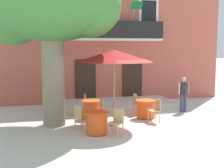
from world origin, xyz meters
TOP-DOWN VIEW (x-y plane):
  - ground_plane at (0.00, 0.00)m, footprint 120.00×120.00m
  - building_facade at (-0.07, 6.99)m, footprint 13.00×5.09m
  - entrance_step_platform at (-0.07, 3.63)m, footprint 5.88×2.75m
  - plane_tree at (-3.33, 0.76)m, footprint 5.27×4.63m
  - cafe_table_near_tree at (-1.67, 1.42)m, footprint 0.86×0.86m
  - cafe_chair_near_tree_0 at (-1.53, 0.68)m, footprint 0.43×0.43m
  - cafe_chair_near_tree_1 at (-1.73, 2.17)m, footprint 0.41×0.41m
  - cafe_table_middle at (0.52, 0.92)m, footprint 0.86×0.86m
  - cafe_chair_middle_0 at (0.65, 0.17)m, footprint 0.43×0.43m
  - cafe_chair_middle_1 at (0.39, 1.66)m, footprint 0.43×0.43m
  - cafe_table_front at (-1.91, -0.82)m, footprint 0.86×0.86m
  - cafe_chair_front_0 at (-2.39, -0.24)m, footprint 0.56×0.56m
  - cafe_chair_front_1 at (-1.32, -1.28)m, footprint 0.57×0.57m
  - cafe_umbrella at (-1.03, 0.23)m, footprint 2.90×2.90m
  - ground_planter_left at (-3.36, 3.67)m, footprint 0.36×0.36m
  - pedestrian_near_entrance at (2.59, 1.62)m, footprint 0.53×0.40m

SIDE VIEW (x-z plane):
  - ground_plane at x=0.00m, z-range 0.00..0.00m
  - entrance_step_platform at x=-0.07m, z-range 0.00..0.25m
  - cafe_table_near_tree at x=-1.67m, z-range 0.01..0.77m
  - cafe_table_middle at x=0.52m, z-range 0.01..0.77m
  - cafe_table_front at x=-1.91m, z-range 0.01..0.77m
  - ground_planter_left at x=-3.36m, z-range 0.04..0.79m
  - cafe_chair_near_tree_0 at x=-1.53m, z-range 0.07..0.98m
  - cafe_chair_near_tree_1 at x=-1.73m, z-range 0.07..0.98m
  - cafe_chair_middle_0 at x=0.65m, z-range 0.07..0.98m
  - cafe_chair_middle_1 at x=0.39m, z-range 0.07..0.98m
  - cafe_chair_front_0 at x=-2.39m, z-range 0.07..0.98m
  - cafe_chair_front_1 at x=-1.32m, z-range 0.07..0.98m
  - pedestrian_near_entrance at x=2.59m, z-range 0.10..1.70m
  - cafe_umbrella at x=-1.03m, z-range 1.19..4.04m
  - building_facade at x=-0.07m, z-range 0.00..7.50m
  - plane_tree at x=-3.33m, z-range 1.41..7.63m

